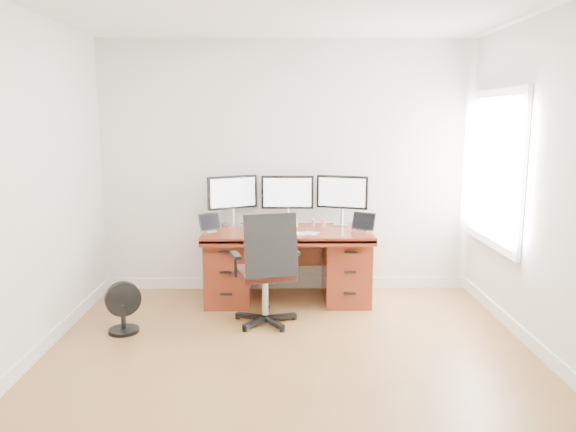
{
  "coord_description": "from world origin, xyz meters",
  "views": [
    {
      "loc": [
        -0.06,
        -3.8,
        1.88
      ],
      "look_at": [
        0.0,
        1.5,
        0.95
      ],
      "focal_mm": 35.0,
      "sensor_mm": 36.0,
      "label": 1
    }
  ],
  "objects_px": {
    "desk": "(288,263)",
    "office_chair": "(266,288)",
    "floor_fan": "(123,308)",
    "monitor_center": "(287,194)",
    "keyboard": "(290,234)"
  },
  "relations": [
    {
      "from": "floor_fan",
      "to": "monitor_center",
      "type": "bearing_deg",
      "value": 12.76
    },
    {
      "from": "office_chair",
      "to": "floor_fan",
      "type": "height_order",
      "value": "office_chair"
    },
    {
      "from": "office_chair",
      "to": "keyboard",
      "type": "height_order",
      "value": "office_chair"
    },
    {
      "from": "office_chair",
      "to": "floor_fan",
      "type": "relative_size",
      "value": 2.32
    },
    {
      "from": "office_chair",
      "to": "keyboard",
      "type": "xyz_separation_m",
      "value": [
        0.22,
        0.45,
        0.41
      ]
    },
    {
      "from": "floor_fan",
      "to": "keyboard",
      "type": "xyz_separation_m",
      "value": [
        1.49,
        0.63,
        0.54
      ]
    },
    {
      "from": "monitor_center",
      "to": "keyboard",
      "type": "xyz_separation_m",
      "value": [
        0.02,
        -0.5,
        -0.33
      ]
    },
    {
      "from": "desk",
      "to": "floor_fan",
      "type": "relative_size",
      "value": 3.71
    },
    {
      "from": "office_chair",
      "to": "keyboard",
      "type": "bearing_deg",
      "value": 48.51
    },
    {
      "from": "floor_fan",
      "to": "keyboard",
      "type": "bearing_deg",
      "value": -1.84
    },
    {
      "from": "desk",
      "to": "monitor_center",
      "type": "xyz_separation_m",
      "value": [
        -0.0,
        0.24,
        0.68
      ]
    },
    {
      "from": "desk",
      "to": "office_chair",
      "type": "xyz_separation_m",
      "value": [
        -0.2,
        -0.71,
        -0.05
      ]
    },
    {
      "from": "desk",
      "to": "keyboard",
      "type": "height_order",
      "value": "keyboard"
    },
    {
      "from": "floor_fan",
      "to": "monitor_center",
      "type": "distance_m",
      "value": 2.04
    },
    {
      "from": "desk",
      "to": "office_chair",
      "type": "distance_m",
      "value": 0.74
    }
  ]
}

